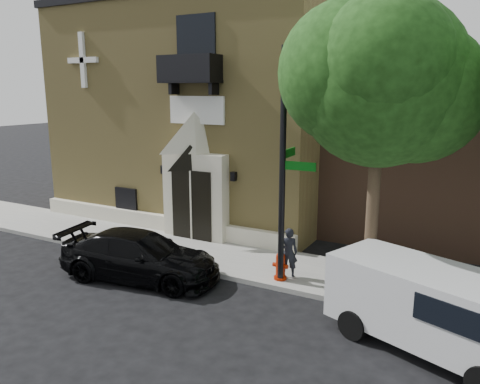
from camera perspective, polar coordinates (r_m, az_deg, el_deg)
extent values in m
plane|color=black|center=(15.33, -7.91, -9.27)|extent=(120.00, 120.00, 0.00)
cube|color=gray|center=(15.96, -1.77, -7.98)|extent=(42.00, 3.00, 0.15)
cube|color=tan|center=(22.62, -2.39, 9.51)|extent=(12.00, 10.00, 9.00)
cube|color=black|center=(22.87, -2.50, 21.23)|extent=(12.20, 10.20, 0.30)
cube|color=beige|center=(19.09, -10.15, -3.55)|extent=(12.00, 0.30, 0.60)
cube|color=beige|center=(17.52, -5.43, -0.46)|extent=(2.60, 0.55, 3.20)
pyramid|color=beige|center=(17.15, -5.59, 7.22)|extent=(2.60, 0.55, 1.50)
cube|color=black|center=(17.35, -5.94, -1.61)|extent=(1.70, 0.06, 2.60)
cube|color=beige|center=(17.32, -6.01, -1.64)|extent=(0.06, 0.04, 2.60)
cube|color=white|center=(17.26, -5.29, 9.92)|extent=(2.30, 0.10, 1.00)
cube|color=black|center=(16.92, -6.11, 13.24)|extent=(2.20, 0.90, 0.10)
cube|color=black|center=(16.58, -7.01, 14.80)|extent=(2.20, 0.06, 0.90)
cube|color=black|center=(17.55, -9.07, 14.60)|extent=(0.06, 0.90, 0.90)
cube|color=black|center=(16.37, -3.00, 14.90)|extent=(0.06, 0.90, 0.90)
cube|color=black|center=(17.33, -5.38, 17.21)|extent=(1.60, 0.08, 2.20)
cube|color=white|center=(20.81, -18.62, 14.99)|extent=(0.22, 0.14, 2.20)
cube|color=white|center=(20.81, -18.62, 14.99)|extent=(1.60, 0.14, 0.22)
cube|color=black|center=(19.98, -13.71, -0.93)|extent=(1.10, 0.10, 1.00)
cube|color=orange|center=(20.00, -13.65, -0.91)|extent=(0.85, 0.06, 0.75)
cube|color=black|center=(18.35, -9.30, 2.73)|extent=(0.18, 0.18, 0.32)
cube|color=black|center=(16.66, -0.80, 1.92)|extent=(0.18, 0.18, 0.32)
cylinder|color=#38281C|center=(12.61, 15.75, -3.62)|extent=(0.32, 0.32, 4.20)
sphere|color=#15340E|center=(12.15, 16.75, 12.80)|extent=(4.20, 4.20, 4.20)
sphere|color=#15340E|center=(12.31, 20.67, 11.12)|extent=(3.36, 3.36, 3.36)
sphere|color=#15340E|center=(12.13, 13.28, 13.93)|extent=(3.57, 3.57, 3.57)
sphere|color=#15340E|center=(11.44, 17.14, 14.84)|extent=(3.15, 3.15, 3.15)
imported|color=black|center=(14.53, -12.11, -7.64)|extent=(5.21, 2.74, 1.44)
cube|color=silver|center=(11.15, 22.66, -12.63)|extent=(4.89, 3.31, 1.54)
cube|color=black|center=(9.99, 24.19, -13.75)|extent=(1.37, 0.55, 0.54)
cylinder|color=black|center=(11.44, 13.58, -15.46)|extent=(0.73, 0.46, 0.69)
cylinder|color=black|center=(12.76, 18.22, -12.72)|extent=(0.73, 0.46, 0.69)
cylinder|color=black|center=(13.09, 5.19, 2.84)|extent=(0.18, 0.18, 6.63)
cube|color=#095C0F|center=(12.91, 7.26, 3.15)|extent=(0.94, 0.07, 0.24)
cube|color=#095C0F|center=(13.50, 5.99, 4.77)|extent=(0.07, 0.94, 0.24)
cylinder|color=#8E1802|center=(14.08, 4.92, -10.36)|extent=(0.38, 0.38, 0.08)
cylinder|color=#8E1802|center=(13.96, 4.94, -9.11)|extent=(0.27, 0.27, 0.58)
sphere|color=#8E1802|center=(13.84, 4.97, -7.88)|extent=(0.27, 0.27, 0.27)
cylinder|color=#8E1802|center=(13.94, 4.95, -8.93)|extent=(0.47, 0.13, 0.13)
cube|color=#0E3516|center=(12.96, 18.05, -10.81)|extent=(1.78, 1.18, 1.01)
cube|color=black|center=(12.76, 18.21, -8.53)|extent=(1.83, 1.23, 0.11)
imported|color=#3E602C|center=(17.89, -5.84, -4.38)|extent=(0.74, 0.68, 0.67)
imported|color=black|center=(14.04, 5.91, -7.34)|extent=(0.65, 0.58, 1.51)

